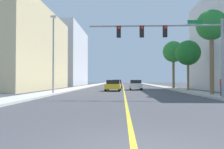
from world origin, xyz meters
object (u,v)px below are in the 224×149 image
at_px(traffic_signal_mast, 175,39).
at_px(car_yellow, 113,85).
at_px(car_red, 117,84).
at_px(palm_near, 211,26).
at_px(car_white, 136,85).
at_px(palm_mid, 188,53).
at_px(pedestrian, 222,86).
at_px(palm_far, 173,52).
at_px(street_lamp, 53,50).
at_px(car_gray, 117,83).

height_order(traffic_signal_mast, car_yellow, traffic_signal_mast).
distance_m(traffic_signal_mast, car_red, 26.34).
xyz_separation_m(palm_near, car_white, (-6.33, 12.48, -5.73)).
relative_size(palm_mid, car_red, 1.49).
height_order(palm_mid, car_red, palm_mid).
bearing_deg(pedestrian, palm_far, 6.27).
bearing_deg(car_yellow, car_red, 91.37).
height_order(palm_near, car_red, palm_near).
xyz_separation_m(car_white, car_red, (-2.99, 8.56, 0.02)).
height_order(street_lamp, palm_near, street_lamp).
relative_size(street_lamp, car_yellow, 1.78).
height_order(street_lamp, car_gray, street_lamp).
relative_size(palm_near, car_white, 1.92).
relative_size(palm_far, car_white, 1.93).
distance_m(car_white, car_yellow, 4.66).
height_order(palm_far, car_red, palm_far).
height_order(palm_near, palm_far, palm_far).
bearing_deg(car_red, palm_far, -21.56).
bearing_deg(palm_near, car_red, 113.90).
bearing_deg(palm_mid, pedestrian, -92.16).
relative_size(palm_far, car_red, 1.81).
relative_size(traffic_signal_mast, palm_mid, 1.53).
bearing_deg(car_red, car_gray, 88.44).
bearing_deg(car_gray, traffic_signal_mast, -80.06).
bearing_deg(street_lamp, car_white, 51.11).
relative_size(traffic_signal_mast, car_red, 2.28).
distance_m(traffic_signal_mast, car_yellow, 15.06).
height_order(car_yellow, pedestrian, pedestrian).
height_order(traffic_signal_mast, car_gray, traffic_signal_mast).
relative_size(traffic_signal_mast, car_yellow, 2.25).
xyz_separation_m(traffic_signal_mast, car_red, (-4.92, 25.61, -3.74)).
height_order(palm_mid, car_gray, palm_mid).
bearing_deg(pedestrian, car_gray, 21.82).
xyz_separation_m(palm_mid, car_red, (-9.61, 12.20, -4.23)).
height_order(palm_far, car_gray, palm_far).
height_order(car_yellow, car_red, car_red).
distance_m(car_red, pedestrian, 25.30).
bearing_deg(traffic_signal_mast, pedestrian, 25.47).
distance_m(traffic_signal_mast, palm_far, 22.79).
distance_m(palm_mid, palm_far, 8.90).
relative_size(traffic_signal_mast, palm_far, 1.26).
bearing_deg(street_lamp, car_yellow, 53.16).
distance_m(palm_near, car_gray, 36.12).
xyz_separation_m(palm_mid, pedestrian, (-0.43, -11.37, -4.06)).
distance_m(palm_far, pedestrian, 20.87).
relative_size(car_white, pedestrian, 2.55).
relative_size(street_lamp, car_white, 1.93).
height_order(traffic_signal_mast, palm_far, palm_far).
relative_size(palm_near, palm_mid, 1.21).
xyz_separation_m(street_lamp, car_red, (6.01, 19.72, -3.74)).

